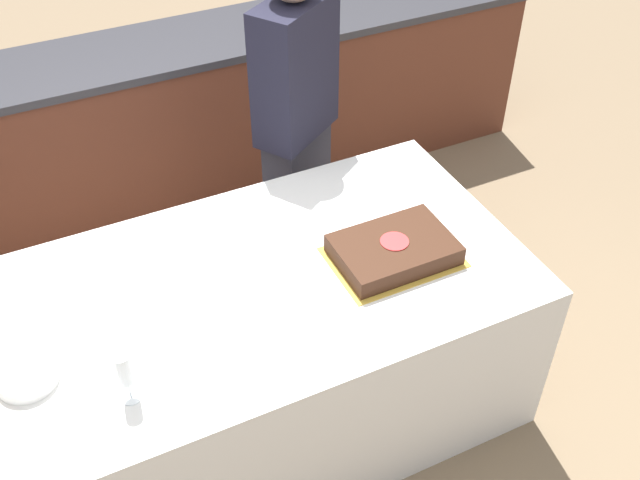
{
  "coord_description": "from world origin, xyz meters",
  "views": [
    {
      "loc": [
        -0.63,
        -1.84,
        2.62
      ],
      "look_at": [
        0.25,
        0.0,
        0.85
      ],
      "focal_mm": 42.0,
      "sensor_mm": 36.0,
      "label": 1
    }
  ],
  "objects_px": {
    "wine_glass": "(124,371)",
    "person_cutting_cake": "(296,124)",
    "cake": "(394,250)",
    "plate_stack": "(27,376)"
  },
  "relations": [
    {
      "from": "wine_glass",
      "to": "person_cutting_cake",
      "type": "height_order",
      "value": "person_cutting_cake"
    },
    {
      "from": "cake",
      "to": "plate_stack",
      "type": "relative_size",
      "value": 2.45
    },
    {
      "from": "plate_stack",
      "to": "person_cutting_cake",
      "type": "distance_m",
      "value": 1.58
    },
    {
      "from": "plate_stack",
      "to": "person_cutting_cake",
      "type": "xyz_separation_m",
      "value": [
        1.32,
        0.87,
        0.07
      ]
    },
    {
      "from": "wine_glass",
      "to": "cake",
      "type": "bearing_deg",
      "value": 11.09
    },
    {
      "from": "plate_stack",
      "to": "cake",
      "type": "bearing_deg",
      "value": 0.07
    },
    {
      "from": "cake",
      "to": "person_cutting_cake",
      "type": "distance_m",
      "value": 0.87
    },
    {
      "from": "cake",
      "to": "person_cutting_cake",
      "type": "height_order",
      "value": "person_cutting_cake"
    },
    {
      "from": "plate_stack",
      "to": "person_cutting_cake",
      "type": "bearing_deg",
      "value": 33.39
    },
    {
      "from": "wine_glass",
      "to": "person_cutting_cake",
      "type": "relative_size",
      "value": 0.12
    }
  ]
}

